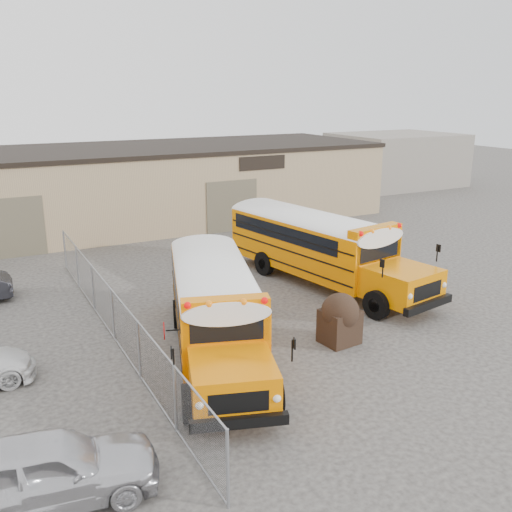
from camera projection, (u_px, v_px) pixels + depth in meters
name	position (u px, v px, depth m)	size (l,w,h in m)	color
ground	(315.00, 338.00, 19.13)	(120.00, 120.00, 0.00)	#343130
warehouse	(140.00, 184.00, 35.48)	(30.20, 10.20, 4.67)	tan
chainlink_fence	(113.00, 314.00, 18.77)	(0.07, 18.07, 1.81)	gray
distant_building_right	(395.00, 159.00, 49.60)	(10.00, 8.00, 4.40)	gray
school_bus_left	(200.00, 251.00, 23.41)	(5.15, 9.92, 2.83)	orange
school_bus_right	(232.00, 217.00, 29.10)	(4.34, 10.78, 3.07)	orange
tarp_bundle	(340.00, 318.00, 18.57)	(1.25, 1.25, 1.70)	black
car_silver	(47.00, 469.00, 11.34)	(1.77, 4.40, 1.50)	silver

